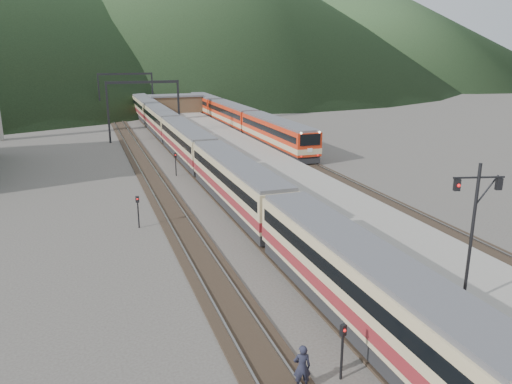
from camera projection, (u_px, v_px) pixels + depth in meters
name	position (u px, v px, depth m)	size (l,w,h in m)	color
ground	(415.00, 380.00, 18.60)	(400.00, 400.00, 0.00)	#47423D
track_main	(190.00, 161.00, 54.89)	(2.60, 200.00, 0.23)	black
track_far	(144.00, 164.00, 53.30)	(2.60, 200.00, 0.23)	black
track_second	(286.00, 154.00, 58.55)	(2.60, 200.00, 0.23)	black
platform	(244.00, 157.00, 54.74)	(8.00, 100.00, 1.00)	gray
gantry_near	(143.00, 99.00, 66.08)	(9.55, 0.25, 8.00)	black
gantry_far	(126.00, 87.00, 88.77)	(9.55, 0.25, 8.00)	black
station_shed	(176.00, 103.00, 90.47)	(9.40, 4.40, 3.10)	brown
hill_c	(340.00, 21.00, 237.34)	(160.00, 160.00, 50.00)	#293F23
main_train	(187.00, 143.00, 55.54)	(2.70, 92.91, 3.30)	tan
second_train	(231.00, 115.00, 78.45)	(2.81, 57.68, 3.43)	red
signal_mast	(473.00, 220.00, 21.02)	(2.15, 0.70, 6.40)	black
short_signal_a	(342.00, 344.00, 18.25)	(0.26, 0.23, 2.27)	black
short_signal_b	(176.00, 161.00, 48.34)	(0.24, 0.20, 2.27)	black
short_signal_c	(138.00, 208.00, 34.12)	(0.26, 0.22, 2.27)	black
worker	(302.00, 367.00, 17.90)	(0.64, 0.42, 1.76)	#1F2030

